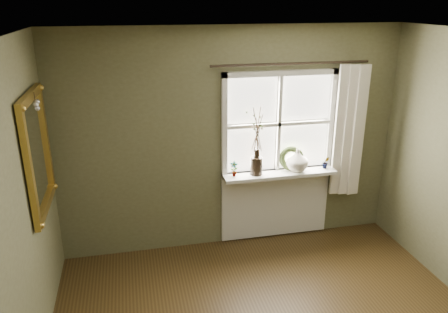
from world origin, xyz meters
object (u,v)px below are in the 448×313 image
(dark_jug, at_px, (256,166))
(gilt_mirror, at_px, (38,153))
(wreath, at_px, (291,161))
(cream_vase, at_px, (297,160))

(dark_jug, distance_m, gilt_mirror, 2.36)
(wreath, relative_size, gilt_mirror, 0.27)
(cream_vase, distance_m, wreath, 0.08)
(wreath, height_order, gilt_mirror, gilt_mirror)
(cream_vase, relative_size, gilt_mirror, 0.25)
(wreath, bearing_deg, cream_vase, -12.57)
(cream_vase, bearing_deg, dark_jug, 180.00)
(cream_vase, bearing_deg, gilt_mirror, -167.81)
(cream_vase, height_order, gilt_mirror, gilt_mirror)
(dark_jug, height_order, gilt_mirror, gilt_mirror)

